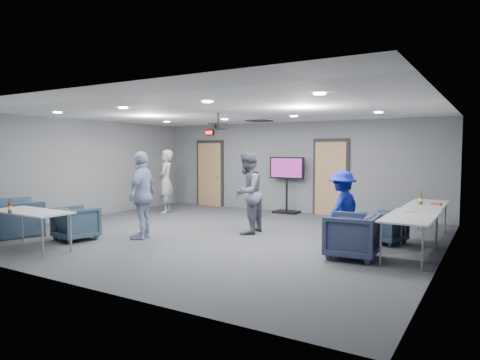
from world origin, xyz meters
The scene contains 28 objects.
floor centered at (0.00, 0.00, 0.00)m, with size 9.00×9.00×0.00m, color #33363A.
ceiling centered at (0.00, 0.00, 2.70)m, with size 9.00×9.00×0.00m, color silver.
wall_back centered at (0.00, 4.00, 1.35)m, with size 9.00×0.02×2.70m, color slate.
wall_front centered at (0.00, -4.00, 1.35)m, with size 9.00×0.02×2.70m, color slate.
wall_left centered at (-4.50, 0.00, 1.35)m, with size 0.02×8.00×2.70m, color slate.
wall_right centered at (4.50, 0.00, 1.35)m, with size 0.02×8.00×2.70m, color slate.
door_left centered at (-3.00, 3.95, 1.07)m, with size 1.06×0.17×2.24m.
door_right centered at (1.20, 3.95, 1.07)m, with size 1.06×0.17×2.24m.
exit_sign centered at (-3.00, 3.93, 2.45)m, with size 0.32×0.08×0.16m.
hvac_diffuser centered at (-0.50, 2.80, 2.69)m, with size 0.60×0.60×0.03m, color black.
downlights centered at (0.00, 0.00, 2.68)m, with size 6.18×3.78×0.02m.
person_a centered at (-3.14, 1.87, 0.94)m, with size 0.69×0.45×1.88m, color #9A9D9A.
person_b centered at (0.49, 0.43, 0.92)m, with size 0.89×0.70×1.84m, color #575B68.
person_c centered at (-1.15, -1.16, 0.92)m, with size 1.08×0.45×1.84m, color #A1AED0.
person_d centered at (2.70, 0.30, 0.74)m, with size 0.95×0.55×1.47m, color #172498.
chair_right_a centered at (3.35, 1.02, 0.33)m, with size 0.70×0.72×0.65m, color #334558.
chair_right_b centered at (3.14, -0.55, 0.39)m, with size 0.83×0.85×0.78m, color #353E5C.
chair_front_a centered at (-2.22, -2.00, 0.35)m, with size 0.75×0.77×0.70m, color #374C5F.
chair_front_b centered at (-3.80, -2.40, 0.38)m, with size 1.18×1.03×0.77m, color #35475B.
table_right_a centered at (4.00, 2.00, 0.68)m, with size 0.74×1.77×0.73m.
table_right_b centered at (4.00, 0.10, 0.69)m, with size 0.79×1.91×0.73m.
table_front_left centered at (-2.22, -3.00, 0.68)m, with size 1.74×0.76×0.73m.
bottle_front centered at (-2.24, -3.38, 0.83)m, with size 0.07×0.07×0.28m.
bottle_right centered at (3.91, 1.78, 0.84)m, with size 0.08×0.08×0.30m.
snack_box centered at (4.20, 1.86, 0.75)m, with size 0.18×0.12×0.04m, color #BF332F.
wrapper centered at (3.90, 0.47, 0.75)m, with size 0.22×0.15×0.05m, color white.
tv_stand centered at (-0.08, 3.75, 0.94)m, with size 1.09×0.52×1.67m.
projector centered at (-0.10, 0.16, 2.40)m, with size 0.38×0.36×0.36m.
Camera 1 is at (5.25, -7.78, 1.87)m, focal length 32.00 mm.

